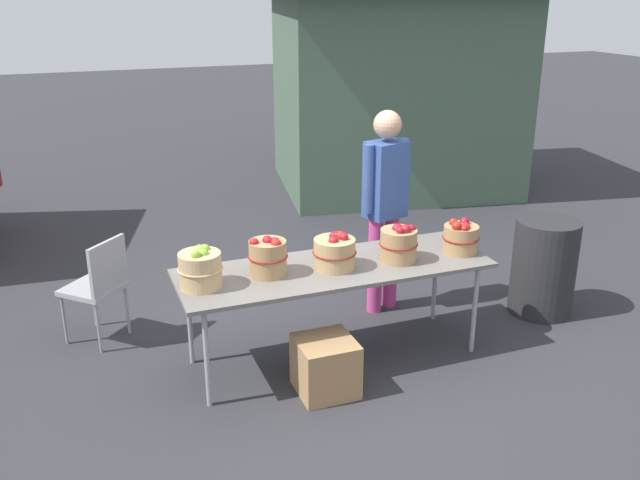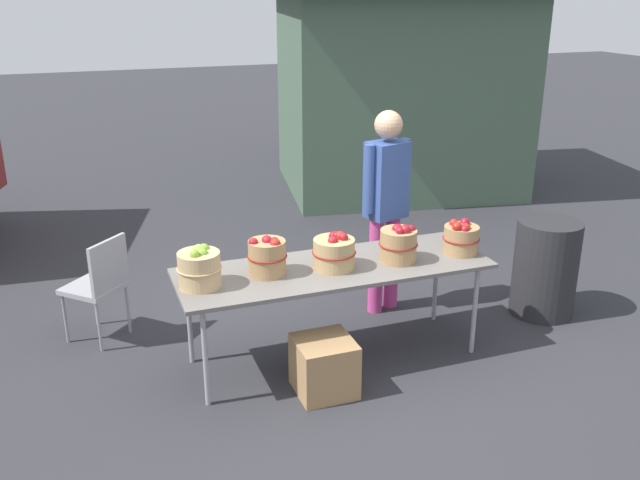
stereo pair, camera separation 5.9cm
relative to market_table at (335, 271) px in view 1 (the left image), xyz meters
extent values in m
plane|color=#2D2D33|center=(0.00, 0.00, -0.71)|extent=(40.00, 40.00, 0.00)
cube|color=slate|center=(0.00, 0.00, 0.02)|extent=(2.30, 0.76, 0.03)
cylinder|color=#99999E|center=(-1.03, -0.30, -0.35)|extent=(0.04, 0.04, 0.72)
cylinder|color=#99999E|center=(1.03, -0.30, -0.35)|extent=(0.04, 0.04, 0.72)
cylinder|color=#99999E|center=(-1.03, 0.30, -0.35)|extent=(0.04, 0.04, 0.72)
cylinder|color=#99999E|center=(1.03, 0.30, -0.35)|extent=(0.04, 0.04, 0.72)
cylinder|color=tan|center=(-0.98, -0.02, 0.16)|extent=(0.29, 0.29, 0.25)
torus|color=tan|center=(-0.98, -0.02, 0.18)|extent=(0.31, 0.31, 0.01)
sphere|color=#7AA833|center=(-0.93, 0.05, 0.28)|extent=(0.08, 0.08, 0.08)
sphere|color=#7AA833|center=(-1.02, -0.07, 0.30)|extent=(0.06, 0.06, 0.06)
sphere|color=#9EC647|center=(-0.97, 0.05, 0.29)|extent=(0.07, 0.07, 0.07)
sphere|color=#8CB738|center=(-0.97, -0.03, 0.28)|extent=(0.07, 0.07, 0.07)
sphere|color=#7AA833|center=(-0.96, -0.04, 0.28)|extent=(0.08, 0.08, 0.08)
cylinder|color=#A87F51|center=(-0.49, 0.03, 0.17)|extent=(0.26, 0.26, 0.25)
torus|color=maroon|center=(-0.49, 0.03, 0.18)|extent=(0.28, 0.28, 0.01)
sphere|color=maroon|center=(-0.49, 0.02, 0.29)|extent=(0.08, 0.08, 0.08)
sphere|color=maroon|center=(-0.50, 0.03, 0.30)|extent=(0.07, 0.07, 0.07)
sphere|color=maroon|center=(-0.45, 0.00, 0.29)|extent=(0.07, 0.07, 0.07)
sphere|color=maroon|center=(-0.59, 0.03, 0.29)|extent=(0.07, 0.07, 0.07)
sphere|color=#B22319|center=(-0.46, -0.04, 0.29)|extent=(0.08, 0.08, 0.08)
cylinder|color=tan|center=(-0.01, -0.03, 0.15)|extent=(0.30, 0.30, 0.22)
torus|color=maroon|center=(-0.01, -0.03, 0.16)|extent=(0.32, 0.32, 0.01)
sphere|color=maroon|center=(0.05, -0.05, 0.28)|extent=(0.07, 0.07, 0.07)
sphere|color=maroon|center=(0.02, 0.00, 0.27)|extent=(0.07, 0.07, 0.07)
sphere|color=maroon|center=(0.02, -0.01, 0.25)|extent=(0.07, 0.07, 0.07)
sphere|color=maroon|center=(-0.04, -0.06, 0.26)|extent=(0.07, 0.07, 0.07)
sphere|color=maroon|center=(0.00, 0.01, 0.27)|extent=(0.07, 0.07, 0.07)
sphere|color=#B22319|center=(0.04, -0.01, 0.27)|extent=(0.08, 0.08, 0.08)
cylinder|color=#A87F51|center=(0.48, -0.06, 0.16)|extent=(0.27, 0.27, 0.24)
torus|color=maroon|center=(0.48, -0.06, 0.17)|extent=(0.29, 0.29, 0.01)
sphere|color=maroon|center=(0.46, -0.12, 0.29)|extent=(0.06, 0.06, 0.06)
sphere|color=maroon|center=(0.48, -0.04, 0.29)|extent=(0.08, 0.08, 0.08)
sphere|color=maroon|center=(0.57, -0.08, 0.28)|extent=(0.07, 0.07, 0.07)
sphere|color=maroon|center=(0.47, -0.05, 0.29)|extent=(0.07, 0.07, 0.07)
sphere|color=maroon|center=(0.51, -0.12, 0.30)|extent=(0.08, 0.08, 0.08)
sphere|color=maroon|center=(0.48, -0.06, 0.28)|extent=(0.07, 0.07, 0.07)
sphere|color=#B22319|center=(0.51, -0.06, 0.27)|extent=(0.07, 0.07, 0.07)
cylinder|color=#A87F51|center=(1.01, -0.08, 0.15)|extent=(0.26, 0.26, 0.21)
torus|color=maroon|center=(1.01, -0.08, 0.16)|extent=(0.28, 0.28, 0.01)
sphere|color=maroon|center=(1.02, -0.08, 0.25)|extent=(0.07, 0.07, 0.07)
sphere|color=maroon|center=(1.05, -0.04, 0.27)|extent=(0.07, 0.07, 0.07)
sphere|color=#B22319|center=(0.97, -0.02, 0.26)|extent=(0.07, 0.07, 0.07)
sphere|color=#B22319|center=(0.93, -0.13, 0.27)|extent=(0.07, 0.07, 0.07)
sphere|color=#B22319|center=(0.97, -0.06, 0.25)|extent=(0.08, 0.08, 0.08)
sphere|color=maroon|center=(0.98, -0.16, 0.26)|extent=(0.07, 0.07, 0.07)
sphere|color=#B22319|center=(1.01, -0.13, 0.26)|extent=(0.06, 0.06, 0.06)
cylinder|color=#CC3F8C|center=(0.80, 0.67, -0.29)|extent=(0.12, 0.12, 0.85)
cylinder|color=#CC3F8C|center=(0.62, 0.62, -0.29)|extent=(0.12, 0.12, 0.85)
cube|color=#334C8C|center=(0.71, 0.64, 0.46)|extent=(0.37, 0.31, 0.64)
sphere|color=tan|center=(0.71, 0.64, 0.91)|extent=(0.23, 0.23, 0.23)
cylinder|color=#334C8C|center=(0.89, 0.69, 0.49)|extent=(0.09, 0.09, 0.57)
cylinder|color=#334C8C|center=(0.53, 0.59, 0.49)|extent=(0.09, 0.09, 0.57)
cube|color=#47604C|center=(2.57, 4.21, 0.59)|extent=(3.38, 2.89, 2.60)
cube|color=white|center=(2.78, 3.01, 0.79)|extent=(1.39, 0.29, 0.90)
cube|color=#99999E|center=(-1.66, 0.95, -0.27)|extent=(0.57, 0.57, 0.04)
cube|color=#99999E|center=(-1.53, 0.82, -0.05)|extent=(0.30, 0.31, 0.40)
cylinder|color=gray|center=(-1.66, 1.19, -0.50)|extent=(0.02, 0.02, 0.42)
cylinder|color=gray|center=(-1.90, 0.95, -0.50)|extent=(0.02, 0.02, 0.42)
cylinder|color=gray|center=(-1.42, 0.95, -0.50)|extent=(0.02, 0.02, 0.42)
cylinder|color=gray|center=(-1.66, 0.71, -0.50)|extent=(0.02, 0.02, 0.42)
cylinder|color=#262628|center=(1.97, 0.10, -0.29)|extent=(0.54, 0.54, 0.83)
cube|color=#A87F51|center=(-0.23, -0.42, -0.51)|extent=(0.40, 0.40, 0.40)
camera|label=1|loc=(-1.75, -4.30, 1.97)|focal=38.72mm
camera|label=2|loc=(-1.70, -4.32, 1.97)|focal=38.72mm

